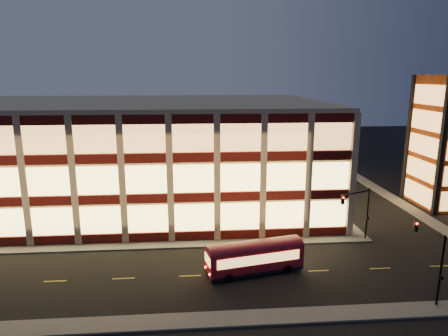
{
  "coord_description": "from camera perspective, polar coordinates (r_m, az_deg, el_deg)",
  "views": [
    {
      "loc": [
        4.41,
        -39.44,
        17.85
      ],
      "look_at": [
        8.24,
        8.0,
        6.83
      ],
      "focal_mm": 32.0,
      "sensor_mm": 36.0,
      "label": 1
    }
  ],
  "objects": [
    {
      "name": "sidewalk_tower_west",
      "position": [
        66.16,
        22.2,
        -3.54
      ],
      "size": [
        2.0,
        30.0,
        0.15
      ],
      "primitive_type": "cube",
      "color": "#514F4C",
      "rests_on": "ground"
    },
    {
      "name": "trolley_bus",
      "position": [
        37.8,
        4.41,
        -12.33
      ],
      "size": [
        9.22,
        4.08,
        3.03
      ],
      "rotation": [
        0.0,
        0.0,
        0.21
      ],
      "color": "maroon",
      "rests_on": "ground"
    },
    {
      "name": "sidewalk_office_south",
      "position": [
        44.79,
        -13.99,
        -10.76
      ],
      "size": [
        54.0,
        2.0,
        0.15
      ],
      "primitive_type": "cube",
      "color": "#514F4C",
      "rests_on": "ground"
    },
    {
      "name": "sidewalk_office_east",
      "position": [
        62.02,
        13.07,
        -3.97
      ],
      "size": [
        2.0,
        30.0,
        0.15
      ],
      "primitive_type": "cube",
      "color": "#514F4C",
      "rests_on": "ground"
    },
    {
      "name": "ground",
      "position": [
        43.51,
        -10.22,
        -11.4
      ],
      "size": [
        200.0,
        200.0,
        0.0
      ],
      "primitive_type": "plane",
      "color": "black",
      "rests_on": "ground"
    },
    {
      "name": "traffic_signal_near",
      "position": [
        36.87,
        27.49,
        -10.37
      ],
      "size": [
        0.32,
        4.45,
        6.0
      ],
      "color": "black",
      "rests_on": "ground"
    },
    {
      "name": "office_building",
      "position": [
        57.8,
        -11.82,
        2.19
      ],
      "size": [
        50.45,
        30.45,
        14.5
      ],
      "color": "tan",
      "rests_on": "ground"
    },
    {
      "name": "traffic_signal_far",
      "position": [
        45.6,
        18.69,
        -5.21
      ],
      "size": [
        3.79,
        1.87,
        6.0
      ],
      "color": "black",
      "rests_on": "ground"
    },
    {
      "name": "sidewalk_near",
      "position": [
        32.16,
        -12.54,
        -20.86
      ],
      "size": [
        100.0,
        2.0,
        0.15
      ],
      "primitive_type": "cube",
      "color": "#514F4C",
      "rests_on": "ground"
    }
  ]
}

